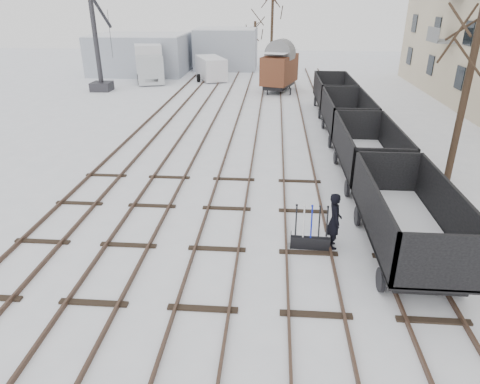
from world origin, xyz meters
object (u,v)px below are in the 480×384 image
object	(u,v)px
worker	(334,221)
crane	(100,65)
lorry	(149,62)
freight_wagon_a	(406,229)
ground_frame	(310,239)
panel_van	(211,68)
box_van_wagon	(280,68)

from	to	relation	value
worker	crane	size ratio (longest dim) A/B	0.23
worker	lorry	xyz separation A→B (m)	(-14.75, 31.00, 0.83)
freight_wagon_a	crane	size ratio (longest dim) A/B	0.71
ground_frame	freight_wagon_a	world-z (taller)	freight_wagon_a
lorry	freight_wagon_a	bearing A→B (deg)	-79.34
ground_frame	panel_van	xyz separation A→B (m)	(-7.82, 31.82, 0.87)
ground_frame	lorry	world-z (taller)	lorry
freight_wagon_a	lorry	xyz separation A→B (m)	(-16.93, 31.36, 0.85)
ground_frame	crane	distance (m)	30.61
freight_wagon_a	lorry	bearing A→B (deg)	118.37
freight_wagon_a	crane	distance (m)	32.48
ground_frame	freight_wagon_a	size ratio (longest dim) A/B	0.25
worker	box_van_wagon	world-z (taller)	box_van_wagon
crane	ground_frame	bearing A→B (deg)	-57.37
ground_frame	crane	bearing A→B (deg)	125.63
ground_frame	freight_wagon_a	bearing A→B (deg)	-2.72
ground_frame	worker	distance (m)	1.02
lorry	box_van_wagon	bearing A→B (deg)	-38.35
freight_wagon_a	panel_van	xyz separation A→B (m)	(-10.75, 32.08, 0.21)
freight_wagon_a	crane	world-z (taller)	crane
panel_van	ground_frame	bearing A→B (deg)	-98.23
panel_van	box_van_wagon	bearing A→B (deg)	-61.40
box_van_wagon	lorry	world-z (taller)	lorry
freight_wagon_a	box_van_wagon	world-z (taller)	box_van_wagon
box_van_wagon	lorry	distance (m)	13.96
ground_frame	lorry	distance (m)	34.14
ground_frame	lorry	size ratio (longest dim) A/B	0.19
panel_van	lorry	bearing A→B (deg)	164.63
worker	crane	distance (m)	30.91
worker	panel_van	xyz separation A→B (m)	(-8.57, 31.72, 0.19)
panel_van	crane	xyz separation A→B (m)	(-8.98, -6.30, 1.09)
box_van_wagon	panel_van	xyz separation A→B (m)	(-6.88, 5.64, -0.85)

